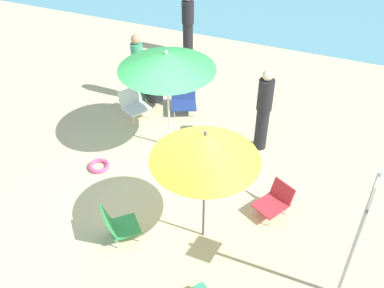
# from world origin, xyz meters

# --- Properties ---
(ground_plane) EXTENTS (40.00, 40.00, 0.00)m
(ground_plane) POSITION_xyz_m (0.00, 0.00, 0.00)
(ground_plane) COLOR beige
(umbrella_green) EXTENTS (1.81, 1.81, 2.14)m
(umbrella_green) POSITION_xyz_m (-0.64, 1.32, 1.93)
(umbrella_green) COLOR silver
(umbrella_green) RESTS_ON ground_plane
(umbrella_yellow) EXTENTS (1.60, 1.60, 2.14)m
(umbrella_yellow) POSITION_xyz_m (0.83, -0.63, 1.85)
(umbrella_yellow) COLOR #4C4C51
(umbrella_yellow) RESTS_ON ground_plane
(beach_chair_a) EXTENTS (0.68, 0.74, 0.53)m
(beach_chair_a) POSITION_xyz_m (1.78, 0.31, 0.27)
(beach_chair_a) COLOR red
(beach_chair_a) RESTS_ON ground_plane
(beach_chair_b) EXTENTS (0.74, 0.76, 0.54)m
(beach_chair_b) POSITION_xyz_m (-0.88, 2.63, 0.27)
(beach_chair_b) COLOR navy
(beach_chair_b) RESTS_ON ground_plane
(beach_chair_c) EXTENTS (0.71, 0.70, 0.68)m
(beach_chair_c) POSITION_xyz_m (-0.42, -1.22, 0.35)
(beach_chair_c) COLOR #33934C
(beach_chair_c) RESTS_ON ground_plane
(beach_chair_d) EXTENTS (0.73, 0.73, 0.64)m
(beach_chair_d) POSITION_xyz_m (-1.80, 1.98, 0.34)
(beach_chair_d) COLOR white
(beach_chair_d) RESTS_ON ground_plane
(person_a) EXTENTS (0.30, 0.30, 1.77)m
(person_a) POSITION_xyz_m (1.09, 1.96, 0.90)
(person_a) COLOR black
(person_a) RESTS_ON ground_plane
(person_b) EXTENTS (0.27, 0.27, 1.64)m
(person_b) POSITION_xyz_m (-2.00, 2.66, 0.84)
(person_b) COLOR #389970
(person_b) RESTS_ON ground_plane
(person_c) EXTENTS (0.33, 0.33, 1.67)m
(person_c) POSITION_xyz_m (-1.84, 5.25, 0.84)
(person_c) COLOR black
(person_c) RESTS_ON ground_plane
(person_d) EXTENTS (0.54, 0.55, 0.97)m
(person_d) POSITION_xyz_m (-1.51, 2.46, 0.48)
(person_d) COLOR black
(person_d) RESTS_ON ground_plane
(warning_sign) EXTENTS (0.09, 0.45, 2.38)m
(warning_sign) POSITION_xyz_m (3.03, -0.94, 1.53)
(warning_sign) COLOR #ADADB2
(warning_sign) RESTS_ON ground_plane
(swim_ring) EXTENTS (0.42, 0.42, 0.08)m
(swim_ring) POSITION_xyz_m (-1.63, 0.18, 0.04)
(swim_ring) COLOR #E54C7F
(swim_ring) RESTS_ON ground_plane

